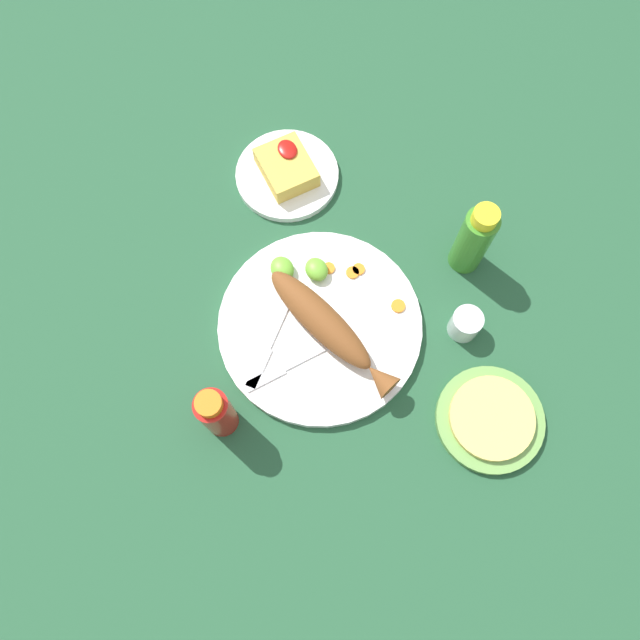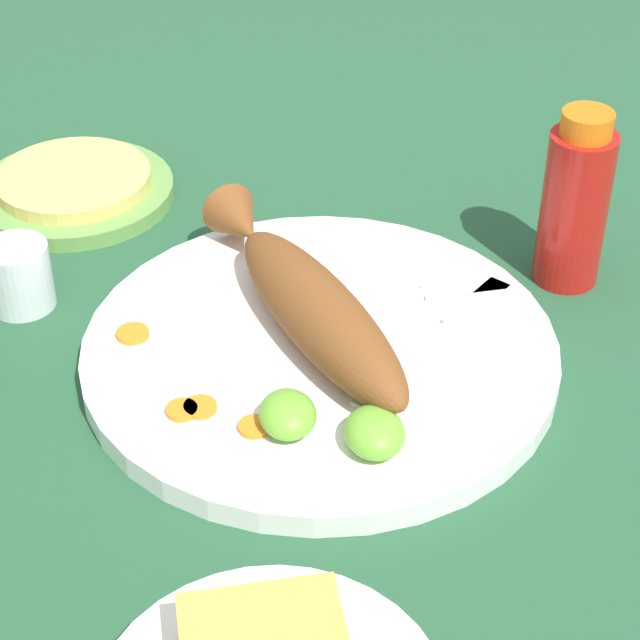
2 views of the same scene
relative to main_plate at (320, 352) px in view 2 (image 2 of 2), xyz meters
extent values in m
plane|color=#235133|center=(0.00, 0.00, -0.01)|extent=(4.00, 4.00, 0.00)
cylinder|color=white|center=(0.00, 0.00, 0.00)|extent=(0.34, 0.34, 0.02)
ellipsoid|color=brown|center=(0.00, 0.00, 0.03)|extent=(0.24, 0.12, 0.05)
cone|color=brown|center=(-0.13, -0.04, 0.03)|extent=(0.06, 0.06, 0.04)
cube|color=silver|center=(-0.04, 0.03, 0.01)|extent=(0.01, 0.11, 0.00)
cube|color=silver|center=(-0.04, 0.12, 0.01)|extent=(0.02, 0.07, 0.00)
cube|color=silver|center=(0.04, 0.05, 0.01)|extent=(0.08, 0.09, 0.00)
cube|color=silver|center=(-0.02, 0.12, 0.01)|extent=(0.06, 0.06, 0.00)
cylinder|color=orange|center=(-0.03, -0.13, 0.01)|extent=(0.02, 0.02, 0.00)
cylinder|color=orange|center=(0.06, -0.10, 0.01)|extent=(0.02, 0.02, 0.00)
cylinder|color=orange|center=(0.06, -0.09, 0.01)|extent=(0.02, 0.02, 0.00)
cylinder|color=orange|center=(0.08, -0.06, 0.01)|extent=(0.02, 0.02, 0.00)
ellipsoid|color=#6BB233|center=(0.09, -0.04, 0.02)|extent=(0.04, 0.04, 0.02)
ellipsoid|color=#6BB233|center=(0.11, 0.02, 0.02)|extent=(0.05, 0.04, 0.03)
cylinder|color=#B21914|center=(-0.07, 0.21, 0.05)|extent=(0.05, 0.05, 0.13)
cylinder|color=orange|center=(-0.07, 0.21, 0.13)|extent=(0.04, 0.04, 0.02)
cylinder|color=silver|center=(-0.11, -0.22, 0.02)|extent=(0.05, 0.05, 0.05)
cylinder|color=white|center=(-0.11, -0.22, 0.00)|extent=(0.04, 0.04, 0.02)
cylinder|color=#6B9E4C|center=(-0.26, -0.17, 0.00)|extent=(0.17, 0.17, 0.01)
cylinder|color=#E0C666|center=(-0.26, -0.17, 0.01)|extent=(0.14, 0.14, 0.01)
camera|label=1|loc=(-0.30, 0.15, 1.00)|focal=35.00mm
camera|label=2|loc=(0.65, -0.11, 0.52)|focal=65.00mm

